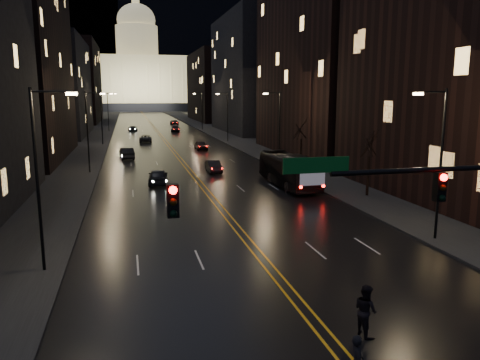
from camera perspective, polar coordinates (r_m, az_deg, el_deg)
ground at (r=17.42m, az=11.84°, el=-19.74°), size 900.00×900.00×0.00m
road at (r=143.94m, az=-10.85°, el=6.82°), size 20.00×320.00×0.02m
sidewalk_left at (r=143.96m, az=-16.46°, el=6.61°), size 8.00×320.00×0.16m
sidewalk_right at (r=145.26m, az=-5.29°, el=7.02°), size 8.00×320.00×0.16m
center_line at (r=143.94m, az=-10.85°, el=6.83°), size 0.62×320.00×0.01m
building_left_mid at (r=69.22m, az=-26.16°, el=13.82°), size 12.00×30.00×28.00m
building_left_far at (r=106.49m, az=-21.56°, el=10.45°), size 12.00×34.00×20.00m
building_left_dist at (r=154.22m, az=-19.16°, el=11.13°), size 12.00×40.00×24.00m
building_right_near at (r=43.61m, az=26.84°, el=13.72°), size 12.00×26.00×24.00m
building_right_tall at (r=70.06m, az=10.55°, el=18.75°), size 12.00×30.00×38.00m
building_right_mid at (r=109.18m, az=1.27°, el=12.72°), size 12.00×34.00×26.00m
building_right_dist at (r=156.02m, az=-3.31°, el=11.29°), size 12.00×40.00×22.00m
mountain_ridge at (r=400.26m, az=-7.00°, el=18.48°), size 520.00×60.00×130.00m
capitol at (r=263.74m, az=-12.28°, el=12.07°), size 90.00×50.00×58.50m
streetlamp_right_near at (r=29.54m, az=23.04°, el=2.60°), size 2.13×0.25×9.00m
streetlamp_left_near at (r=24.15m, az=-23.12°, el=1.01°), size 2.13×0.25×9.00m
streetlamp_right_mid at (r=56.43m, az=4.67°, el=6.76°), size 2.13×0.25×9.00m
streetlamp_left_mid at (r=53.80m, az=-17.93°, el=6.11°), size 2.13×0.25×9.00m
streetlamp_right_far at (r=85.41m, az=-1.64°, el=8.04°), size 2.13×0.25×9.00m
streetlamp_left_far at (r=83.70m, az=-16.42°, el=7.57°), size 2.13×0.25×9.00m
streetlamp_right_dist at (r=114.92m, az=-4.75°, el=8.63°), size 2.13×0.25×9.00m
streetlamp_left_dist at (r=113.65m, az=-15.70°, el=8.26°), size 2.13×0.25×9.00m
tree_right_mid at (r=40.83m, az=15.50°, el=4.22°), size 2.40×2.40×6.65m
tree_right_far at (r=55.32m, az=7.48°, el=6.05°), size 2.40×2.40×6.65m
bus at (r=44.80m, az=5.92°, el=1.20°), size 2.69×11.02×3.06m
oncoming_car_a at (r=46.18m, az=-9.96°, el=0.42°), size 2.20×4.67×1.54m
oncoming_car_b at (r=65.12m, az=-13.64°, el=3.18°), size 2.13×4.84×1.55m
oncoming_car_c at (r=87.48m, az=-11.45°, el=4.99°), size 2.34×4.81×1.32m
oncoming_car_d at (r=113.17m, az=-12.96°, el=6.12°), size 2.35×4.64×1.29m
receding_car_a at (r=52.61m, az=-3.24°, el=1.66°), size 1.42×4.04×1.33m
receding_car_b at (r=73.96m, az=-4.77°, el=4.24°), size 1.78×4.26×1.44m
receding_car_c at (r=109.79m, az=-7.87°, el=6.19°), size 2.59×5.07×1.41m
receding_car_d at (r=135.78m, az=-8.02°, el=6.98°), size 2.46×5.00×1.37m
pedestrian_b at (r=18.18m, az=15.06°, el=-15.08°), size 0.68×1.02×1.94m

